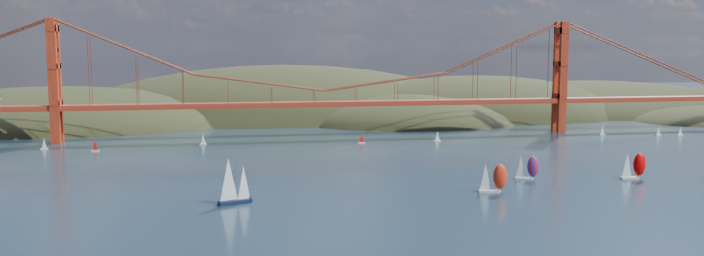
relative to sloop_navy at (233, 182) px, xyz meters
name	(u,v)px	position (x,y,z in m)	size (l,w,h in m)	color
ground	(442,241)	(44.74, -44.66, -6.21)	(1200.00, 1200.00, 0.00)	black
headlands	(373,135)	(89.69, 233.63, -18.67)	(725.00, 225.00, 96.00)	black
bridge	(321,69)	(42.99, 135.34, 26.02)	(552.00, 12.00, 55.00)	maroon
sloop_navy	(233,182)	(0.00, 0.00, 0.00)	(9.60, 7.07, 14.07)	black
racer_0	(492,177)	(74.83, 1.02, -1.70)	(8.48, 4.16, 9.55)	silver
racer_1	(633,165)	(127.42, 12.36, -1.70)	(8.32, 3.41, 9.55)	silver
racer_rwb	(527,167)	(93.29, 17.85, -2.14)	(7.68, 4.45, 8.61)	silver
distant_boat_1	(44,144)	(-76.15, 115.62, -3.80)	(3.00, 2.00, 4.70)	silver
distant_boat_2	(95,146)	(-54.32, 106.27, -3.80)	(3.00, 2.00, 4.70)	silver
distant_boat_3	(203,139)	(-11.46, 118.11, -3.80)	(3.00, 2.00, 4.70)	silver
distant_boat_4	(602,130)	(177.56, 115.51, -3.80)	(3.00, 2.00, 4.70)	silver
distant_boat_5	(658,131)	(203.16, 109.02, -3.80)	(3.00, 2.00, 4.70)	silver
distant_boat_6	(680,131)	(213.52, 107.10, -3.80)	(3.00, 2.00, 4.70)	silver
distant_boat_8	(437,136)	(92.49, 109.43, -3.80)	(3.00, 2.00, 4.70)	silver
distant_boat_9	(362,138)	(57.49, 109.20, -3.80)	(3.00, 2.00, 4.70)	silver
gull	(0,99)	(-51.35, -20.58, 24.63)	(0.90, 0.25, 0.17)	white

